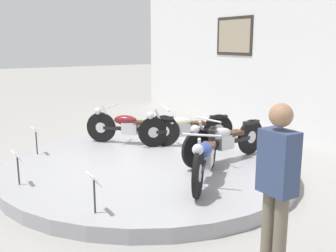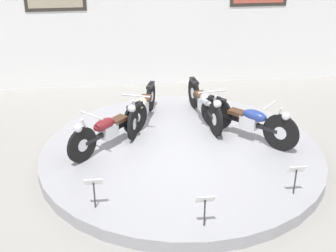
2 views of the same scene
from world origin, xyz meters
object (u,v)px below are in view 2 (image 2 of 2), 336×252
motorcycle_blue (249,120)px  info_placard_front_left (94,186)px  info_placard_front_centre (205,204)px  motorcycle_maroon (108,128)px  info_placard_front_right (296,173)px  motorcycle_cream (142,107)px  motorcycle_silver (205,103)px

motorcycle_blue → info_placard_front_left: motorcycle_blue is taller
motorcycle_blue → info_placard_front_centre: 2.74m
motorcycle_blue → info_placard_front_left: (-2.78, -1.82, -0.03)m
motorcycle_maroon → info_placard_front_right: 3.32m
motorcycle_cream → info_placard_front_left: motorcycle_cream is taller
info_placard_front_centre → info_placard_front_right: 1.61m
motorcycle_cream → info_placard_front_right: bearing=-51.8°
motorcycle_maroon → info_placard_front_right: bearing=-33.1°
motorcycle_maroon → info_placard_front_left: size_ratio=2.82×
info_placard_front_centre → info_placard_front_right: (1.50, 0.60, 0.00)m
info_placard_front_left → info_placard_front_centre: (1.50, -0.60, 0.00)m
motorcycle_maroon → motorcycle_cream: (0.65, 0.89, -0.01)m
motorcycle_maroon → motorcycle_silver: size_ratio=0.73×
info_placard_front_right → motorcycle_blue: bearing=96.7°
motorcycle_blue → motorcycle_maroon: bearing=-179.9°
motorcycle_maroon → info_placard_front_left: bearing=-96.6°
info_placard_front_left → info_placard_front_right: 2.99m
motorcycle_silver → info_placard_front_right: motorcycle_silver is taller
motorcycle_silver → motorcycle_blue: motorcycle_blue is taller
motorcycle_cream → info_placard_front_centre: size_ratio=3.65×
info_placard_front_left → motorcycle_silver: bearing=51.9°
info_placard_front_centre → info_placard_front_right: bearing=21.9°
motorcycle_maroon → motorcycle_blue: size_ratio=0.98×
motorcycle_cream → info_placard_front_left: size_ratio=3.65×
info_placard_front_left → info_placard_front_right: (2.99, 0.00, 0.00)m
motorcycle_cream → info_placard_front_centre: motorcycle_cream is taller
motorcycle_maroon → info_placard_front_centre: size_ratio=2.82×
motorcycle_maroon → motorcycle_silver: bearing=24.9°
motorcycle_silver → motorcycle_blue: bearing=-53.2°
motorcycle_maroon → info_placard_front_centre: 2.74m
motorcycle_maroon → info_placard_front_left: (-0.21, -1.82, -0.01)m
motorcycle_cream → info_placard_front_right: (2.13, -2.70, -0.00)m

